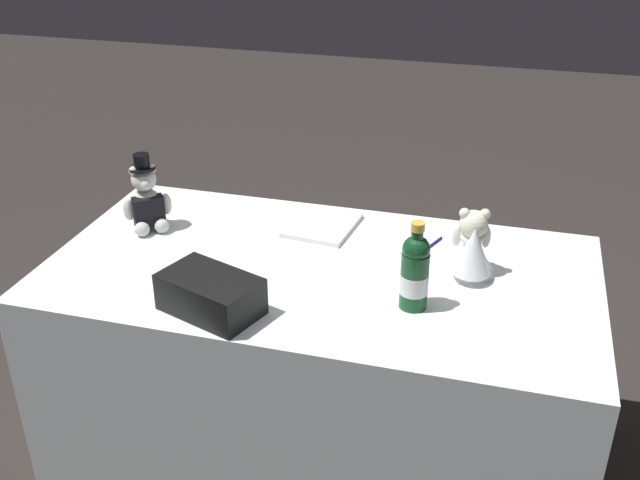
# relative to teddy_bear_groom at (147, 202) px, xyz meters

# --- Properties ---
(ground_plane) EXTENTS (12.00, 12.00, 0.00)m
(ground_plane) POSITION_rel_teddy_bear_groom_xyz_m (-0.67, 0.11, -0.89)
(ground_plane) COLOR #2D2826
(reception_table) EXTENTS (1.79, 0.94, 0.79)m
(reception_table) POSITION_rel_teddy_bear_groom_xyz_m (-0.67, 0.11, -0.49)
(reception_table) COLOR white
(reception_table) RESTS_ON ground_plane
(teddy_bear_groom) EXTENTS (0.16, 0.16, 0.28)m
(teddy_bear_groom) POSITION_rel_teddy_bear_groom_xyz_m (0.00, 0.00, 0.00)
(teddy_bear_groom) COLOR silver
(teddy_bear_groom) RESTS_ON reception_table
(teddy_bear_bride) EXTENTS (0.17, 0.21, 0.23)m
(teddy_bear_bride) POSITION_rel_teddy_bear_groom_xyz_m (-1.15, 0.03, -0.01)
(teddy_bear_bride) COLOR white
(teddy_bear_bride) RESTS_ON reception_table
(champagne_bottle) EXTENTS (0.09, 0.09, 0.28)m
(champagne_bottle) POSITION_rel_teddy_bear_groom_xyz_m (-1.00, 0.27, 0.02)
(champagne_bottle) COLOR #13441F
(champagne_bottle) RESTS_ON reception_table
(signing_pen) EXTENTS (0.06, 0.13, 0.01)m
(signing_pen) POSITION_rel_teddy_bear_groom_xyz_m (-1.01, -0.13, -0.10)
(signing_pen) COLOR navy
(signing_pen) RESTS_ON reception_table
(gift_case_black) EXTENTS (0.33, 0.26, 0.12)m
(gift_case_black) POSITION_rel_teddy_bear_groom_xyz_m (-0.43, 0.45, -0.04)
(gift_case_black) COLOR black
(gift_case_black) RESTS_ON reception_table
(guestbook) EXTENTS (0.25, 0.29, 0.02)m
(guestbook) POSITION_rel_teddy_bear_groom_xyz_m (-0.60, -0.17, -0.09)
(guestbook) COLOR white
(guestbook) RESTS_ON reception_table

